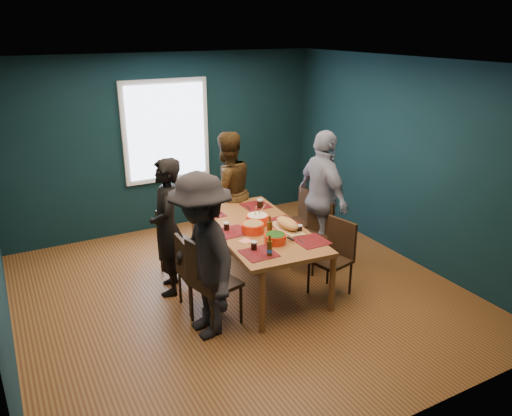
{
  "coord_description": "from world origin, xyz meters",
  "views": [
    {
      "loc": [
        -2.35,
        -4.8,
        3.08
      ],
      "look_at": [
        0.29,
        0.12,
        1.02
      ],
      "focal_mm": 35.0,
      "sensor_mm": 36.0,
      "label": 1
    }
  ],
  "objects_px": {
    "chair_left_far": "(171,239)",
    "chair_left_mid": "(191,268)",
    "person_near_left": "(202,257)",
    "bowl_salad": "(253,227)",
    "chair_right_mid": "(315,229)",
    "dining_table": "(257,232)",
    "person_back": "(227,192)",
    "person_right": "(323,198)",
    "cutting_board": "(287,225)",
    "person_far_left": "(167,227)",
    "chair_left_near": "(208,278)",
    "bowl_dumpling": "(257,219)",
    "chair_right_far": "(300,217)",
    "chair_right_near": "(336,252)",
    "bowl_herbs": "(275,238)"
  },
  "relations": [
    {
      "from": "dining_table",
      "to": "person_back",
      "type": "height_order",
      "value": "person_back"
    },
    {
      "from": "chair_right_near",
      "to": "bowl_salad",
      "type": "bearing_deg",
      "value": 137.21
    },
    {
      "from": "chair_left_mid",
      "to": "person_near_left",
      "type": "height_order",
      "value": "person_near_left"
    },
    {
      "from": "chair_left_mid",
      "to": "dining_table",
      "type": "bearing_deg",
      "value": 10.02
    },
    {
      "from": "person_near_left",
      "to": "bowl_salad",
      "type": "relative_size",
      "value": 6.48
    },
    {
      "from": "person_near_left",
      "to": "bowl_salad",
      "type": "distance_m",
      "value": 1.02
    },
    {
      "from": "chair_right_far",
      "to": "person_far_left",
      "type": "xyz_separation_m",
      "value": [
        -1.99,
        -0.18,
        0.3
      ]
    },
    {
      "from": "dining_table",
      "to": "bowl_dumpling",
      "type": "height_order",
      "value": "bowl_dumpling"
    },
    {
      "from": "person_near_left",
      "to": "person_right",
      "type": "bearing_deg",
      "value": 110.27
    },
    {
      "from": "chair_right_near",
      "to": "bowl_dumpling",
      "type": "height_order",
      "value": "bowl_dumpling"
    },
    {
      "from": "person_far_left",
      "to": "cutting_board",
      "type": "xyz_separation_m",
      "value": [
        1.28,
        -0.61,
        0.01
      ]
    },
    {
      "from": "chair_left_mid",
      "to": "cutting_board",
      "type": "distance_m",
      "value": 1.24
    },
    {
      "from": "chair_left_mid",
      "to": "bowl_salad",
      "type": "relative_size",
      "value": 3.25
    },
    {
      "from": "chair_right_mid",
      "to": "person_right",
      "type": "height_order",
      "value": "person_right"
    },
    {
      "from": "dining_table",
      "to": "cutting_board",
      "type": "bearing_deg",
      "value": -36.34
    },
    {
      "from": "chair_right_mid",
      "to": "person_right",
      "type": "relative_size",
      "value": 0.5
    },
    {
      "from": "bowl_salad",
      "to": "bowl_herbs",
      "type": "height_order",
      "value": "bowl_salad"
    },
    {
      "from": "chair_left_far",
      "to": "cutting_board",
      "type": "height_order",
      "value": "cutting_board"
    },
    {
      "from": "chair_left_far",
      "to": "person_far_left",
      "type": "bearing_deg",
      "value": -118.93
    },
    {
      "from": "dining_table",
      "to": "cutting_board",
      "type": "height_order",
      "value": "cutting_board"
    },
    {
      "from": "chair_left_near",
      "to": "chair_right_mid",
      "type": "bearing_deg",
      "value": 6.9
    },
    {
      "from": "chair_left_far",
      "to": "chair_right_far",
      "type": "distance_m",
      "value": 1.84
    },
    {
      "from": "person_back",
      "to": "person_far_left",
      "type": "bearing_deg",
      "value": 31.88
    },
    {
      "from": "chair_right_mid",
      "to": "bowl_dumpling",
      "type": "relative_size",
      "value": 3.21
    },
    {
      "from": "chair_right_near",
      "to": "person_far_left",
      "type": "relative_size",
      "value": 0.55
    },
    {
      "from": "chair_left_far",
      "to": "chair_right_far",
      "type": "xyz_separation_m",
      "value": [
        1.83,
        -0.18,
        0.04
      ]
    },
    {
      "from": "person_near_left",
      "to": "chair_right_far",
      "type": "bearing_deg",
      "value": 119.87
    },
    {
      "from": "chair_left_near",
      "to": "person_near_left",
      "type": "relative_size",
      "value": 0.56
    },
    {
      "from": "bowl_dumpling",
      "to": "cutting_board",
      "type": "distance_m",
      "value": 0.4
    },
    {
      "from": "chair_left_far",
      "to": "chair_left_mid",
      "type": "distance_m",
      "value": 0.88
    },
    {
      "from": "person_far_left",
      "to": "bowl_herbs",
      "type": "bearing_deg",
      "value": 66.15
    },
    {
      "from": "person_back",
      "to": "person_near_left",
      "type": "bearing_deg",
      "value": 55.11
    },
    {
      "from": "person_back",
      "to": "bowl_salad",
      "type": "xyz_separation_m",
      "value": [
        -0.27,
        -1.29,
        -0.02
      ]
    },
    {
      "from": "dining_table",
      "to": "person_far_left",
      "type": "xyz_separation_m",
      "value": [
        -1.0,
        0.37,
        0.13
      ]
    },
    {
      "from": "chair_left_near",
      "to": "person_near_left",
      "type": "xyz_separation_m",
      "value": [
        -0.09,
        -0.09,
        0.3
      ]
    },
    {
      "from": "chair_right_mid",
      "to": "chair_right_far",
      "type": "bearing_deg",
      "value": 65.19
    },
    {
      "from": "chair_left_far",
      "to": "cutting_board",
      "type": "distance_m",
      "value": 1.53
    },
    {
      "from": "chair_right_far",
      "to": "chair_left_near",
      "type": "bearing_deg",
      "value": -144.24
    },
    {
      "from": "chair_right_far",
      "to": "chair_right_near",
      "type": "bearing_deg",
      "value": -96.88
    },
    {
      "from": "dining_table",
      "to": "person_right",
      "type": "bearing_deg",
      "value": 14.5
    },
    {
      "from": "chair_right_near",
      "to": "chair_left_far",
      "type": "bearing_deg",
      "value": 126.72
    },
    {
      "from": "bowl_salad",
      "to": "chair_right_mid",
      "type": "bearing_deg",
      "value": 11.29
    },
    {
      "from": "person_right",
      "to": "chair_left_near",
      "type": "bearing_deg",
      "value": 114.12
    },
    {
      "from": "chair_right_near",
      "to": "person_far_left",
      "type": "xyz_separation_m",
      "value": [
        -1.74,
        0.97,
        0.3
      ]
    },
    {
      "from": "chair_left_mid",
      "to": "chair_right_far",
      "type": "relative_size",
      "value": 0.96
    },
    {
      "from": "chair_left_near",
      "to": "chair_left_far",
      "type": "bearing_deg",
      "value": 75.14
    },
    {
      "from": "dining_table",
      "to": "chair_left_far",
      "type": "height_order",
      "value": "chair_left_far"
    },
    {
      "from": "chair_left_far",
      "to": "person_right",
      "type": "distance_m",
      "value": 2.05
    },
    {
      "from": "bowl_salad",
      "to": "bowl_dumpling",
      "type": "height_order",
      "value": "bowl_dumpling"
    },
    {
      "from": "dining_table",
      "to": "chair_right_near",
      "type": "bearing_deg",
      "value": -33.96
    }
  ]
}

